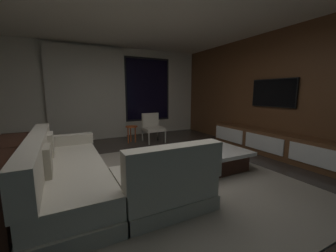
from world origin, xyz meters
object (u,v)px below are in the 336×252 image
at_px(book_stack_on_coffee_table, 202,145).
at_px(side_stool, 131,129).
at_px(sectional_couch, 91,176).
at_px(mounted_tv, 273,93).
at_px(media_console, 272,144).
at_px(accent_chair_near_window, 152,126).
at_px(console_table_behind_couch, 5,176).
at_px(coffee_table, 208,158).

xyz_separation_m(book_stack_on_coffee_table, side_stool, (-0.61, 2.35, -0.03)).
height_order(sectional_couch, book_stack_on_coffee_table, sectional_couch).
height_order(side_stool, mounted_tv, mounted_tv).
bearing_deg(media_console, book_stack_on_coffee_table, 174.87).
height_order(accent_chair_near_window, mounted_tv, mounted_tv).
bearing_deg(console_table_behind_couch, accent_chair_near_window, 40.22).
distance_m(coffee_table, mounted_tv, 2.22).
relative_size(sectional_couch, accent_chair_near_window, 3.21).
bearing_deg(book_stack_on_coffee_table, coffee_table, -67.12).
bearing_deg(sectional_couch, accent_chair_near_window, 52.61).
bearing_deg(mounted_tv, coffee_table, -175.06).
height_order(media_console, mounted_tv, mounted_tv).
bearing_deg(mounted_tv, console_table_behind_couch, -177.62).
relative_size(coffee_table, mounted_tv, 1.09).
bearing_deg(side_stool, media_console, -46.63).
bearing_deg(accent_chair_near_window, coffee_table, -87.87).
relative_size(sectional_couch, console_table_behind_couch, 1.19).
bearing_deg(accent_chair_near_window, side_stool, 170.89).
bearing_deg(accent_chair_near_window, book_stack_on_coffee_table, -89.07).
xyz_separation_m(coffee_table, side_stool, (-0.67, 2.47, 0.19)).
bearing_deg(book_stack_on_coffee_table, mounted_tv, 1.20).
height_order(sectional_couch, console_table_behind_couch, sectional_couch).
xyz_separation_m(coffee_table, book_stack_on_coffee_table, (-0.05, 0.12, 0.21)).
bearing_deg(console_table_behind_couch, sectional_couch, -8.11).
xyz_separation_m(coffee_table, accent_chair_near_window, (-0.09, 2.38, 0.25)).
bearing_deg(mounted_tv, book_stack_on_coffee_table, -178.80).
bearing_deg(book_stack_on_coffee_table, sectional_couch, -171.67).
bearing_deg(coffee_table, sectional_couch, -175.28).
relative_size(accent_chair_near_window, mounted_tv, 0.73).
distance_m(media_console, mounted_tv, 1.13).
distance_m(sectional_couch, mounted_tv, 4.08).
relative_size(media_console, console_table_behind_couch, 1.48).
bearing_deg(sectional_couch, coffee_table, 4.72).
bearing_deg(side_stool, coffee_table, -74.95).
xyz_separation_m(sectional_couch, coffee_table, (2.04, 0.17, -0.10)).
distance_m(sectional_couch, book_stack_on_coffee_table, 2.01).
xyz_separation_m(sectional_couch, book_stack_on_coffee_table, (1.99, 0.29, 0.11)).
height_order(sectional_couch, media_console, sectional_couch).
relative_size(coffee_table, book_stack_on_coffee_table, 4.23).
distance_m(sectional_couch, accent_chair_near_window, 3.21).
bearing_deg(console_table_behind_couch, book_stack_on_coffee_table, 3.17).
bearing_deg(book_stack_on_coffee_table, console_table_behind_couch, -176.83).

